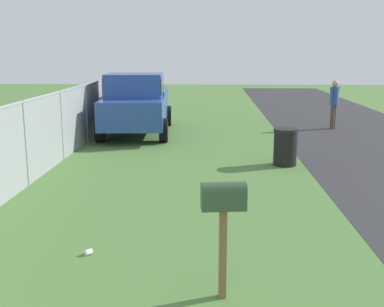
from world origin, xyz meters
The scene contains 6 objects.
mailbox centered at (4.35, -0.43, 1.13)m, with size 0.26×0.53×1.40m.
pickup_truck centered at (15.43, 2.28, 1.10)m, with size 5.21×2.46×2.09m.
trash_bin centered at (11.01, -2.15, 0.47)m, with size 0.61×0.61×0.93m.
pedestrian centered at (16.84, -4.79, 1.04)m, with size 0.39×0.44×1.78m.
fence_section centered at (8.91, 3.62, 0.98)m, with size 14.98×0.07×1.83m.
litter_cup_midfield_a centered at (5.45, 1.44, 0.04)m, with size 0.08×0.08×0.10m, color white.
Camera 1 is at (-0.79, -0.28, 2.84)m, focal length 44.60 mm.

